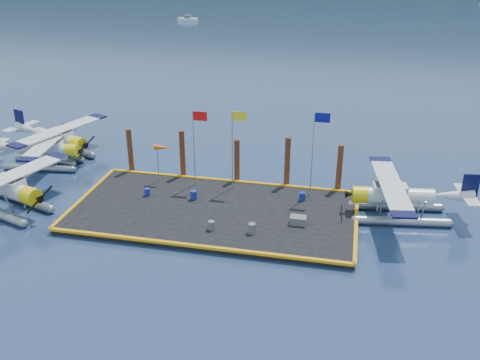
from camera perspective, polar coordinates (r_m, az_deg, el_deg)
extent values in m
plane|color=navy|center=(38.50, -2.80, -3.70)|extent=(4000.00, 4000.00, 0.00)
cube|color=black|center=(38.40, -2.81, -3.43)|extent=(20.00, 10.00, 0.40)
cylinder|color=gray|center=(43.30, -22.50, -1.83)|extent=(6.58, 2.72, 0.65)
cylinder|color=silver|center=(41.93, -23.88, -0.73)|extent=(5.15, 2.71, 1.19)
cube|color=silver|center=(41.29, -23.43, -0.45)|extent=(2.63, 1.88, 0.97)
cube|color=black|center=(40.96, -23.20, -0.28)|extent=(1.80, 1.55, 0.60)
cylinder|color=yellow|center=(39.82, -21.45, -1.62)|extent=(1.42, 1.53, 1.26)
cube|color=black|center=(39.14, -20.59, -1.94)|extent=(0.82, 2.31, 1.22)
cube|color=silver|center=(41.08, -23.56, 0.23)|extent=(4.60, 9.76, 0.13)
cube|color=#0A0A32|center=(43.66, -18.79, 2.42)|extent=(1.85, 1.43, 0.14)
cylinder|color=gray|center=(50.16, -19.66, 2.17)|extent=(5.92, 1.25, 0.57)
cylinder|color=gray|center=(48.43, -20.64, 1.22)|extent=(5.92, 1.25, 0.57)
cylinder|color=silver|center=(48.76, -20.15, 3.08)|extent=(4.51, 1.55, 1.05)
cube|color=silver|center=(48.40, -19.60, 3.43)|extent=(2.20, 1.28, 0.86)
cube|color=black|center=(48.22, -19.32, 3.64)|extent=(1.44, 1.15, 0.52)
cylinder|color=yellow|center=(47.76, -17.47, 3.03)|extent=(1.07, 1.20, 1.10)
cube|color=black|center=(47.45, -16.57, 3.01)|extent=(0.30, 2.11, 1.07)
cube|color=silver|center=(48.24, -19.68, 3.96)|extent=(2.41, 8.66, 0.11)
cube|color=#0A0A32|center=(51.74, -17.88, 5.58)|extent=(1.51, 1.01, 0.12)
cube|color=#0A0A32|center=(44.84, -21.75, 2.08)|extent=(1.51, 1.01, 0.12)
cylinder|color=gray|center=(51.97, -17.97, 3.22)|extent=(6.34, 2.76, 0.63)
cylinder|color=gray|center=(50.64, -19.90, 2.38)|extent=(6.34, 2.76, 0.63)
cylinder|color=silver|center=(50.66, -18.99, 4.25)|extent=(4.99, 2.71, 1.15)
cube|color=silver|center=(50.07, -18.58, 4.52)|extent=(2.56, 1.86, 0.94)
cube|color=black|center=(49.77, -18.37, 4.69)|extent=(1.75, 1.53, 0.58)
cylinder|color=yellow|center=(48.67, -16.90, 3.71)|extent=(1.39, 1.50, 1.22)
cube|color=black|center=(48.03, -16.18, 3.53)|extent=(0.84, 2.22, 1.18)
cube|color=silver|center=(49.90, -18.66, 5.08)|extent=(4.63, 9.43, 0.13)
cube|color=#0A0A32|center=(52.71, -14.98, 6.57)|extent=(1.80, 1.41, 0.14)
cube|color=#0A0A32|center=(47.37, -22.73, 3.41)|extent=(1.80, 1.41, 0.14)
cube|color=#0A0A32|center=(54.06, -22.47, 6.02)|extent=(1.13, 0.50, 1.78)
cube|color=silver|center=(54.18, -22.29, 5.32)|extent=(2.08, 3.68, 0.10)
cylinder|color=gray|center=(38.60, 16.91, -4.24)|extent=(6.42, 1.50, 0.62)
cylinder|color=gray|center=(40.55, 16.29, -2.70)|extent=(6.42, 1.50, 0.62)
cylinder|color=silver|center=(38.91, 16.54, -1.63)|extent=(4.91, 1.79, 1.14)
cube|color=silver|center=(38.63, 15.71, -1.13)|extent=(2.41, 1.44, 0.93)
cube|color=black|center=(38.48, 15.29, -0.84)|extent=(1.58, 1.27, 0.57)
cylinder|color=yellow|center=(38.41, 12.63, -1.53)|extent=(1.19, 1.33, 1.20)
cube|color=black|center=(38.28, 11.33, -1.50)|extent=(0.38, 2.28, 1.16)
cube|color=silver|center=(38.41, 15.79, -0.44)|extent=(2.83, 9.41, 0.12)
cube|color=#0A0A32|center=(34.53, 17.09, -3.56)|extent=(1.66, 1.14, 0.13)
cube|color=#0A0A32|center=(42.40, 14.74, 2.11)|extent=(1.66, 1.14, 0.13)
cube|color=#0A0A32|center=(39.85, 23.37, -0.59)|extent=(1.14, 0.28, 1.75)
cube|color=silver|center=(40.08, 23.07, -1.45)|extent=(1.41, 3.60, 0.10)
cylinder|color=navy|center=(40.77, -9.87, -1.26)|extent=(0.42, 0.42, 0.59)
cylinder|color=#55555A|center=(35.23, 1.28, -5.18)|extent=(0.49, 0.49, 0.69)
cylinder|color=#55555A|center=(35.68, -3.07, -4.85)|extent=(0.45, 0.45, 0.63)
cylinder|color=navy|center=(39.71, 6.65, -1.75)|extent=(0.44, 0.44, 0.62)
cylinder|color=navy|center=(39.75, -4.98, -1.60)|extent=(0.48, 0.48, 0.68)
cube|color=#55555A|center=(36.54, 6.22, -4.28)|extent=(1.10, 0.73, 0.55)
cylinder|color=#9C9BA4|center=(41.02, -4.92, 3.33)|extent=(0.08, 0.08, 6.00)
cube|color=red|center=(39.98, -4.30, 6.81)|extent=(1.10, 0.03, 0.70)
cylinder|color=#9C9BA4|center=(40.25, -0.83, 3.14)|extent=(0.08, 0.08, 6.20)
cube|color=yellow|center=(39.21, -0.07, 6.82)|extent=(1.10, 0.03, 0.70)
cylinder|color=#9C9BA4|center=(39.37, 7.72, 2.64)|extent=(0.08, 0.08, 6.50)
cube|color=navy|center=(38.35, 8.78, 6.58)|extent=(1.10, 0.03, 0.70)
cylinder|color=#9C9BA4|center=(42.52, -8.73, 1.73)|extent=(0.07, 0.07, 3.00)
cone|color=#F4520D|center=(41.83, -8.21, 3.44)|extent=(1.40, 0.44, 0.44)
cylinder|color=#442213|center=(44.94, -11.62, 2.93)|extent=(0.44, 0.44, 4.00)
cylinder|color=#442213|center=(43.35, -6.15, 2.63)|extent=(0.44, 0.44, 4.20)
cylinder|color=#442213|center=(42.30, -0.33, 1.91)|extent=(0.44, 0.44, 3.80)
cylinder|color=#442213|center=(41.58, 5.06, 1.76)|extent=(0.44, 0.44, 4.30)
cylinder|color=#442213|center=(41.40, 10.54, 1.09)|extent=(0.44, 0.44, 4.00)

